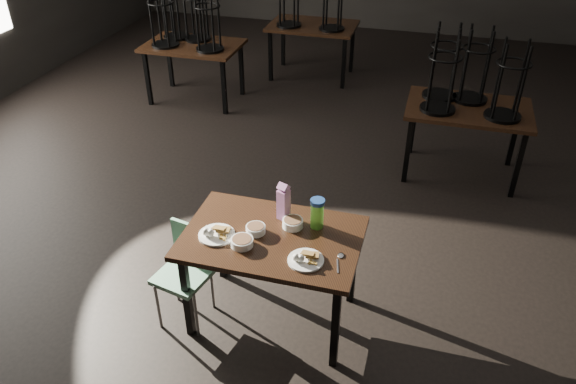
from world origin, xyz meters
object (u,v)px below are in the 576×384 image
(juice_carton, at_px, (284,202))
(school_chair, at_px, (187,266))
(main_table, at_px, (272,245))
(water_bottle, at_px, (317,213))

(juice_carton, distance_m, school_chair, 0.83)
(juice_carton, relative_size, school_chair, 0.39)
(main_table, xyz_separation_m, juice_carton, (0.02, 0.22, 0.21))
(water_bottle, distance_m, school_chair, 1.01)
(main_table, relative_size, school_chair, 1.61)
(main_table, distance_m, water_bottle, 0.38)
(main_table, distance_m, school_chair, 0.65)
(water_bottle, relative_size, school_chair, 0.29)
(juice_carton, bearing_deg, school_chair, -150.84)
(main_table, bearing_deg, water_bottle, 34.65)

